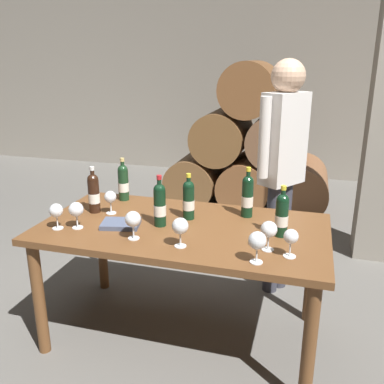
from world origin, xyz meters
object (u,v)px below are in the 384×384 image
at_px(wine_bottle_3, 160,204).
at_px(wine_glass_1, 269,230).
at_px(wine_bottle_5, 189,199).
at_px(wine_bottle_1, 247,196).
at_px(tasting_notebook, 121,224).
at_px(wine_bottle_0, 282,214).
at_px(wine_glass_7, 291,237).
at_px(wine_glass_2, 56,211).
at_px(wine_glass_5, 180,227).
at_px(wine_glass_0, 110,198).
at_px(wine_bottle_2, 94,193).
at_px(wine_glass_3, 133,220).
at_px(wine_glass_6, 76,210).
at_px(wine_bottle_4, 123,182).
at_px(wine_glass_4, 257,241).
at_px(sommelier_presenting, 283,157).
at_px(dining_table, 183,240).

bearing_deg(wine_bottle_3, wine_glass_1, -13.76).
distance_m(wine_bottle_5, wine_glass_1, 0.61).
distance_m(wine_bottle_1, tasting_notebook, 0.80).
distance_m(wine_bottle_0, wine_glass_7, 0.26).
height_order(wine_glass_2, wine_glass_5, wine_glass_5).
bearing_deg(wine_glass_0, wine_bottle_3, -15.21).
bearing_deg(wine_bottle_2, wine_glass_3, -37.89).
relative_size(wine_bottle_3, wine_glass_5, 1.92).
bearing_deg(wine_glass_6, wine_bottle_4, 85.37).
bearing_deg(wine_glass_7, tasting_notebook, 172.41).
distance_m(wine_glass_2, wine_glass_5, 0.77).
distance_m(wine_bottle_0, wine_glass_2, 1.29).
xyz_separation_m(wine_bottle_5, wine_glass_3, (-0.21, -0.38, -0.01)).
xyz_separation_m(wine_bottle_0, wine_glass_0, (-1.08, 0.05, -0.02)).
bearing_deg(wine_bottle_5, wine_glass_5, -79.79).
distance_m(wine_bottle_3, wine_glass_1, 0.67).
relative_size(wine_glass_2, wine_glass_5, 0.95).
relative_size(wine_glass_1, wine_glass_3, 0.99).
xyz_separation_m(wine_glass_4, sommelier_presenting, (0.03, 1.10, 0.17)).
bearing_deg(wine_glass_5, wine_glass_3, 175.29).
relative_size(wine_glass_0, tasting_notebook, 0.69).
bearing_deg(tasting_notebook, wine_glass_6, -170.44).
relative_size(wine_bottle_5, wine_glass_0, 1.92).
xyz_separation_m(dining_table, wine_bottle_3, (-0.13, -0.03, 0.22)).
distance_m(wine_bottle_1, wine_bottle_3, 0.56).
xyz_separation_m(wine_bottle_4, wine_glass_3, (0.34, -0.60, -0.02)).
bearing_deg(wine_bottle_3, wine_glass_4, -27.18).
bearing_deg(wine_bottle_5, wine_bottle_4, 157.93).
bearing_deg(wine_glass_7, wine_bottle_4, 153.69).
height_order(tasting_notebook, sommelier_presenting, sommelier_presenting).
bearing_deg(wine_glass_3, wine_glass_5, -4.71).
xyz_separation_m(wine_bottle_0, wine_glass_3, (-0.78, -0.27, -0.01)).
relative_size(wine_bottle_1, wine_glass_5, 1.98).
distance_m(dining_table, wine_bottle_1, 0.49).
xyz_separation_m(wine_bottle_0, wine_glass_2, (-1.26, -0.26, -0.02)).
height_order(dining_table, wine_glass_6, wine_glass_6).
distance_m(wine_bottle_2, wine_glass_5, 0.77).
bearing_deg(wine_bottle_0, wine_glass_3, -160.89).
bearing_deg(wine_glass_0, dining_table, -7.95).
bearing_deg(wine_glass_3, wine_glass_6, 172.39).
relative_size(wine_bottle_0, wine_bottle_3, 0.95).
bearing_deg(wine_glass_4, wine_glass_3, 172.26).
bearing_deg(sommelier_presenting, wine_glass_0, -146.20).
xyz_separation_m(wine_bottle_1, wine_glass_0, (-0.85, -0.19, -0.03)).
height_order(wine_bottle_1, wine_glass_2, wine_bottle_1).
relative_size(wine_bottle_3, wine_glass_1, 1.94).
bearing_deg(tasting_notebook, wine_glass_7, -20.46).
bearing_deg(wine_bottle_5, wine_glass_4, -44.26).
distance_m(wine_bottle_4, wine_glass_4, 1.24).
xyz_separation_m(wine_bottle_2, wine_glass_7, (1.26, -0.31, -0.03)).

